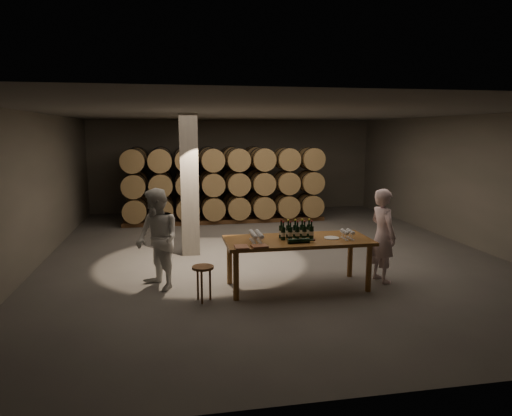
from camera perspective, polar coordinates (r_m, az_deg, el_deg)
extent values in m
plane|color=#565350|center=(10.77, 1.57, -5.53)|extent=(12.00, 12.00, 0.00)
plane|color=#605E59|center=(10.41, 1.65, 11.74)|extent=(12.00, 12.00, 0.00)
plane|color=#625D54|center=(16.36, -2.81, 5.31)|extent=(10.00, 0.00, 10.00)
plane|color=#625D54|center=(4.86, 16.64, -5.10)|extent=(10.00, 0.00, 10.00)
plane|color=#625D54|center=(10.62, -25.81, 2.11)|extent=(0.00, 12.00, 12.00)
plane|color=#625D54|center=(12.51, 24.65, 3.17)|extent=(0.00, 12.00, 12.00)
cube|color=slate|center=(10.45, -8.33, 2.85)|extent=(0.40, 0.40, 3.20)
cylinder|color=brown|center=(7.69, -2.51, -8.48)|extent=(0.10, 0.10, 0.84)
cylinder|color=brown|center=(8.33, 13.92, -7.33)|extent=(0.10, 0.10, 0.84)
cylinder|color=brown|center=(8.50, -3.32, -6.71)|extent=(0.10, 0.10, 0.84)
cylinder|color=brown|center=(9.09, 11.68, -5.83)|extent=(0.10, 0.10, 0.84)
cube|color=brown|center=(8.21, 5.25, -4.08)|extent=(2.60, 1.10, 0.06)
cube|color=brown|center=(15.34, -7.21, -0.84)|extent=(4.70, 0.10, 0.12)
cube|color=brown|center=(15.93, -7.34, -0.46)|extent=(4.70, 0.10, 0.12)
cylinder|color=#9A7745|center=(15.59, -14.48, 0.63)|extent=(0.70, 0.95, 0.70)
cylinder|color=black|center=(15.33, -14.54, 0.48)|extent=(0.73, 0.04, 0.73)
cylinder|color=black|center=(15.85, -14.42, 0.77)|extent=(0.73, 0.04, 0.73)
cylinder|color=#9A7745|center=(15.55, -11.61, 0.71)|extent=(0.70, 0.95, 0.70)
cylinder|color=black|center=(15.30, -11.63, 0.57)|extent=(0.73, 0.04, 0.73)
cylinder|color=black|center=(15.81, -11.60, 0.85)|extent=(0.73, 0.04, 0.73)
cylinder|color=#9A7745|center=(15.56, -8.74, 0.80)|extent=(0.70, 0.95, 0.70)
cylinder|color=black|center=(15.30, -8.71, 0.65)|extent=(0.73, 0.04, 0.73)
cylinder|color=black|center=(15.81, -8.77, 0.94)|extent=(0.73, 0.04, 0.73)
cylinder|color=#9A7745|center=(15.60, -5.88, 0.88)|extent=(0.70, 0.95, 0.70)
cylinder|color=black|center=(15.34, -5.80, 0.74)|extent=(0.73, 0.04, 0.73)
cylinder|color=black|center=(15.85, -5.95, 1.02)|extent=(0.73, 0.04, 0.73)
cylinder|color=#9A7745|center=(15.68, -3.03, 0.96)|extent=(0.70, 0.95, 0.70)
cylinder|color=black|center=(15.42, -2.91, 0.82)|extent=(0.73, 0.04, 0.73)
cylinder|color=black|center=(15.93, -3.15, 1.10)|extent=(0.73, 0.04, 0.73)
cylinder|color=#9A7745|center=(15.80, -0.23, 1.04)|extent=(0.70, 0.95, 0.70)
cylinder|color=black|center=(15.54, -0.06, 0.90)|extent=(0.73, 0.04, 0.73)
cylinder|color=black|center=(16.05, -0.39, 1.18)|extent=(0.73, 0.04, 0.73)
cylinder|color=#9A7745|center=(15.50, -14.59, 3.33)|extent=(0.70, 0.95, 0.70)
cylinder|color=black|center=(15.24, -14.66, 3.23)|extent=(0.73, 0.04, 0.73)
cylinder|color=black|center=(15.75, -14.53, 3.43)|extent=(0.73, 0.04, 0.73)
cylinder|color=#9A7745|center=(15.46, -11.70, 3.42)|extent=(0.70, 0.95, 0.70)
cylinder|color=black|center=(15.20, -11.72, 3.32)|extent=(0.73, 0.04, 0.73)
cylinder|color=black|center=(15.72, -11.69, 3.52)|extent=(0.73, 0.04, 0.73)
cylinder|color=#9A7745|center=(15.46, -8.81, 3.51)|extent=(0.70, 0.95, 0.70)
cylinder|color=black|center=(15.20, -8.78, 3.41)|extent=(0.73, 0.04, 0.73)
cylinder|color=black|center=(15.72, -8.84, 3.61)|extent=(0.73, 0.04, 0.73)
cylinder|color=#9A7745|center=(15.50, -5.92, 3.59)|extent=(0.70, 0.95, 0.70)
cylinder|color=black|center=(15.25, -5.84, 3.49)|extent=(0.73, 0.04, 0.73)
cylinder|color=black|center=(15.76, -6.00, 3.68)|extent=(0.73, 0.04, 0.73)
cylinder|color=#9A7745|center=(15.58, -3.06, 3.66)|extent=(0.70, 0.95, 0.70)
cylinder|color=black|center=(15.33, -2.93, 3.56)|extent=(0.73, 0.04, 0.73)
cylinder|color=black|center=(15.84, -3.18, 3.75)|extent=(0.73, 0.04, 0.73)
cylinder|color=#9A7745|center=(15.70, -0.23, 3.71)|extent=(0.70, 0.95, 0.70)
cylinder|color=black|center=(15.45, -0.06, 3.62)|extent=(0.73, 0.04, 0.73)
cylinder|color=black|center=(15.96, -0.39, 3.81)|extent=(0.73, 0.04, 0.73)
cylinder|color=#9A7745|center=(15.44, -14.71, 6.06)|extent=(0.70, 0.95, 0.70)
cylinder|color=black|center=(15.18, -14.78, 6.00)|extent=(0.73, 0.04, 0.73)
cylinder|color=black|center=(15.70, -14.64, 6.11)|extent=(0.73, 0.04, 0.73)
cylinder|color=#9A7745|center=(15.40, -11.80, 6.16)|extent=(0.70, 0.95, 0.70)
cylinder|color=black|center=(15.14, -11.82, 6.11)|extent=(0.73, 0.04, 0.73)
cylinder|color=black|center=(15.66, -11.78, 6.22)|extent=(0.73, 0.04, 0.73)
cylinder|color=#9A7745|center=(15.40, -8.88, 6.25)|extent=(0.70, 0.95, 0.70)
cylinder|color=black|center=(15.14, -8.85, 6.20)|extent=(0.73, 0.04, 0.73)
cylinder|color=black|center=(15.66, -8.91, 6.30)|extent=(0.73, 0.04, 0.73)
cylinder|color=#9A7745|center=(15.45, -5.97, 6.32)|extent=(0.70, 0.95, 0.70)
cylinder|color=black|center=(15.19, -5.89, 6.27)|extent=(0.73, 0.04, 0.73)
cylinder|color=black|center=(15.70, -6.04, 6.37)|extent=(0.73, 0.04, 0.73)
cylinder|color=#9A7745|center=(15.53, -3.08, 6.37)|extent=(0.70, 0.95, 0.70)
cylinder|color=black|center=(15.27, -2.95, 6.32)|extent=(0.73, 0.04, 0.73)
cylinder|color=black|center=(15.78, -3.20, 6.42)|extent=(0.73, 0.04, 0.73)
cylinder|color=#9A7745|center=(15.65, -0.23, 6.41)|extent=(0.70, 0.95, 0.70)
cylinder|color=black|center=(15.39, -0.06, 6.36)|extent=(0.73, 0.04, 0.73)
cylinder|color=black|center=(15.90, -0.40, 6.46)|extent=(0.73, 0.04, 0.73)
cube|color=brown|center=(14.04, -3.69, -1.75)|extent=(6.26, 0.10, 0.12)
cube|color=brown|center=(14.62, -3.97, -1.30)|extent=(6.26, 0.10, 0.12)
cylinder|color=#9A7745|center=(14.21, -14.85, -0.23)|extent=(0.70, 0.95, 0.70)
cylinder|color=black|center=(13.95, -14.93, -0.41)|extent=(0.73, 0.04, 0.73)
cylinder|color=black|center=(14.47, -14.78, -0.06)|extent=(0.73, 0.04, 0.73)
cylinder|color=#9A7745|center=(14.17, -11.71, -0.13)|extent=(0.70, 0.95, 0.70)
cylinder|color=black|center=(13.91, -11.73, -0.31)|extent=(0.73, 0.04, 0.73)
cylinder|color=black|center=(14.43, -11.69, 0.03)|extent=(0.73, 0.04, 0.73)
cylinder|color=#9A7745|center=(14.17, -8.56, -0.04)|extent=(0.70, 0.95, 0.70)
cylinder|color=black|center=(13.92, -8.52, -0.21)|extent=(0.73, 0.04, 0.73)
cylinder|color=black|center=(14.43, -8.59, 0.13)|extent=(0.73, 0.04, 0.73)
cylinder|color=#9A7745|center=(14.22, -5.41, 0.05)|extent=(0.70, 0.95, 0.70)
cylinder|color=black|center=(13.96, -5.32, -0.12)|extent=(0.73, 0.04, 0.73)
cylinder|color=black|center=(14.47, -5.51, 0.22)|extent=(0.73, 0.04, 0.73)
cylinder|color=#9A7745|center=(14.31, -2.30, 0.15)|extent=(0.70, 0.95, 0.70)
cylinder|color=black|center=(14.05, -2.15, -0.02)|extent=(0.73, 0.04, 0.73)
cylinder|color=black|center=(14.56, -2.45, 0.31)|extent=(0.73, 0.04, 0.73)
cylinder|color=#9A7745|center=(14.44, 0.76, 0.24)|extent=(0.70, 0.95, 0.70)
cylinder|color=black|center=(14.19, 0.97, 0.07)|extent=(0.73, 0.04, 0.73)
cylinder|color=black|center=(14.69, 0.57, 0.40)|extent=(0.73, 0.04, 0.73)
cylinder|color=#9A7745|center=(14.61, 3.77, 0.33)|extent=(0.70, 0.95, 0.70)
cylinder|color=black|center=(14.36, 4.02, 0.17)|extent=(0.73, 0.04, 0.73)
cylinder|color=black|center=(14.86, 3.52, 0.49)|extent=(0.73, 0.04, 0.73)
cylinder|color=#9A7745|center=(14.82, 6.69, 0.41)|extent=(0.70, 0.95, 0.70)
cylinder|color=black|center=(14.57, 6.99, 0.26)|extent=(0.73, 0.04, 0.73)
cylinder|color=black|center=(15.06, 6.40, 0.57)|extent=(0.73, 0.04, 0.73)
cylinder|color=#9A7745|center=(14.11, -14.98, 2.73)|extent=(0.70, 0.95, 0.70)
cylinder|color=black|center=(13.85, -15.06, 2.61)|extent=(0.73, 0.04, 0.73)
cylinder|color=black|center=(14.37, -14.90, 2.85)|extent=(0.73, 0.04, 0.73)
cylinder|color=#9A7745|center=(14.07, -11.81, 2.84)|extent=(0.70, 0.95, 0.70)
cylinder|color=black|center=(13.81, -11.83, 2.72)|extent=(0.73, 0.04, 0.73)
cylinder|color=black|center=(14.33, -11.79, 2.96)|extent=(0.73, 0.04, 0.73)
cylinder|color=#9A7745|center=(14.07, -8.63, 2.93)|extent=(0.70, 0.95, 0.70)
cylinder|color=black|center=(13.81, -8.59, 2.81)|extent=(0.73, 0.04, 0.73)
cylinder|color=black|center=(14.33, -8.67, 3.05)|extent=(0.73, 0.04, 0.73)
cylinder|color=#9A7745|center=(14.12, -5.46, 3.02)|extent=(0.70, 0.95, 0.70)
cylinder|color=black|center=(13.86, -5.37, 2.90)|extent=(0.73, 0.04, 0.73)
cylinder|color=black|center=(14.37, -5.55, 3.13)|extent=(0.73, 0.04, 0.73)
cylinder|color=#9A7745|center=(14.21, -2.32, 3.09)|extent=(0.70, 0.95, 0.70)
cylinder|color=black|center=(13.95, -2.17, 2.98)|extent=(0.73, 0.04, 0.73)
cylinder|color=black|center=(14.46, -2.47, 3.21)|extent=(0.73, 0.04, 0.73)
cylinder|color=#9A7745|center=(14.34, 0.77, 3.16)|extent=(0.70, 0.95, 0.70)
cylinder|color=black|center=(14.08, 0.98, 3.04)|extent=(0.73, 0.04, 0.73)
cylinder|color=black|center=(14.59, 0.57, 3.27)|extent=(0.73, 0.04, 0.73)
cylinder|color=#9A7745|center=(14.51, 3.80, 3.21)|extent=(0.70, 0.95, 0.70)
cylinder|color=black|center=(14.26, 4.05, 3.10)|extent=(0.73, 0.04, 0.73)
cylinder|color=black|center=(14.76, 3.55, 3.32)|extent=(0.73, 0.04, 0.73)
cylinder|color=#9A7745|center=(14.72, 6.75, 3.26)|extent=(0.70, 0.95, 0.70)
cylinder|color=black|center=(14.47, 7.05, 3.15)|extent=(0.73, 0.04, 0.73)
cylinder|color=black|center=(14.97, 6.45, 3.37)|extent=(0.73, 0.04, 0.73)
cylinder|color=#9A7745|center=(14.04, -15.11, 5.73)|extent=(0.70, 0.95, 0.70)
cylinder|color=black|center=(13.79, -15.19, 5.67)|extent=(0.73, 0.04, 0.73)
cylinder|color=black|center=(14.30, -15.03, 5.80)|extent=(0.73, 0.04, 0.73)
cylinder|color=#9A7745|center=(14.00, -11.91, 5.85)|extent=(0.70, 0.95, 0.70)
cylinder|color=black|center=(13.74, -11.94, 5.78)|extent=(0.73, 0.04, 0.73)
cylinder|color=black|center=(14.26, -11.89, 5.91)|extent=(0.73, 0.04, 0.73)
cylinder|color=#9A7745|center=(14.01, -8.70, 5.94)|extent=(0.70, 0.95, 0.70)
cylinder|color=black|center=(13.75, -8.67, 5.88)|extent=(0.73, 0.04, 0.73)
cylinder|color=black|center=(14.27, -8.74, 6.00)|extent=(0.73, 0.04, 0.73)
cylinder|color=#9A7745|center=(14.05, -5.51, 6.02)|extent=(0.70, 0.95, 0.70)
cylinder|color=black|center=(13.79, -5.41, 5.95)|extent=(0.73, 0.04, 0.73)
cylinder|color=black|center=(14.31, -5.60, 6.08)|extent=(0.73, 0.04, 0.73)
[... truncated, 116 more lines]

